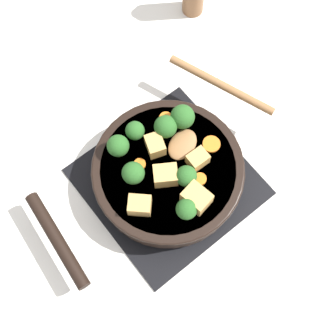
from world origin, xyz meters
TOP-DOWN VIEW (x-y plane):
  - ground_plane at (0.00, 0.00)m, footprint 2.40×2.40m
  - front_burner_grate at (0.00, 0.00)m, footprint 0.31×0.31m
  - skillet_pan at (0.00, -0.00)m, footprint 0.40×0.29m
  - wooden_spoon at (-0.13, -0.05)m, footprint 0.23×0.22m
  - tofu_cube_center_large at (-0.05, 0.02)m, footprint 0.04×0.03m
  - tofu_cube_near_handle at (-0.00, 0.08)m, footprint 0.05×0.05m
  - tofu_cube_east_chunk at (-0.01, -0.05)m, footprint 0.04×0.05m
  - tofu_cube_west_chunk at (0.09, 0.03)m, footprint 0.05×0.05m
  - tofu_cube_back_piece at (0.02, 0.01)m, footprint 0.06×0.05m
  - broccoli_floret_near_spoon at (-0.04, -0.06)m, footprint 0.04×0.04m
  - broccoli_floret_center_top at (-0.01, 0.04)m, footprint 0.04×0.04m
  - broccoli_floret_east_rim at (0.01, -0.09)m, footprint 0.04×0.04m
  - broccoli_floret_west_rim at (0.06, -0.02)m, footprint 0.04×0.04m
  - broccoli_floret_north_edge at (-0.08, -0.05)m, footprint 0.05×0.05m
  - broccoli_floret_south_cluster at (0.03, 0.09)m, footprint 0.04×0.04m
  - broccoli_floret_mid_floret at (0.05, -0.08)m, footprint 0.04×0.04m
  - carrot_slice_orange_thin at (0.04, -0.04)m, footprint 0.02×0.02m
  - carrot_slice_near_center at (-0.03, 0.05)m, footprint 0.02×0.02m
  - carrot_slice_edge_slice at (-0.09, 0.01)m, footprint 0.03×0.03m
  - carrot_slice_under_broccoli at (-0.06, -0.08)m, footprint 0.03×0.03m

SIDE VIEW (x-z plane):
  - ground_plane at x=0.00m, z-range 0.00..0.00m
  - front_burner_grate at x=0.00m, z-range 0.00..0.03m
  - skillet_pan at x=0.00m, z-range 0.03..0.09m
  - carrot_slice_orange_thin at x=0.04m, z-range 0.08..0.09m
  - carrot_slice_near_center at x=-0.03m, z-range 0.08..0.09m
  - carrot_slice_edge_slice at x=-0.09m, z-range 0.08..0.09m
  - carrot_slice_under_broccoli at x=-0.06m, z-range 0.08..0.09m
  - wooden_spoon at x=-0.13m, z-range 0.08..0.10m
  - tofu_cube_center_large at x=-0.05m, z-range 0.08..0.11m
  - tofu_cube_east_chunk at x=-0.01m, z-range 0.08..0.11m
  - tofu_cube_west_chunk at x=0.09m, z-range 0.08..0.12m
  - tofu_cube_back_piece at x=0.02m, z-range 0.08..0.12m
  - tofu_cube_near_handle at x=0.00m, z-range 0.08..0.12m
  - broccoli_floret_east_rim at x=0.01m, z-range 0.09..0.13m
  - broccoli_floret_south_cluster at x=0.03m, z-range 0.09..0.13m
  - broccoli_floret_center_top at x=-0.01m, z-range 0.09..0.13m
  - broccoli_floret_mid_floret at x=0.05m, z-range 0.09..0.13m
  - broccoli_floret_west_rim at x=0.06m, z-range 0.09..0.13m
  - broccoli_floret_near_spoon at x=-0.04m, z-range 0.09..0.14m
  - broccoli_floret_north_edge at x=-0.08m, z-range 0.09..0.14m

